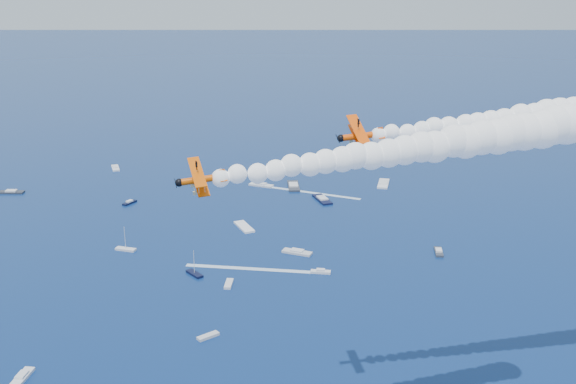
{
  "coord_description": "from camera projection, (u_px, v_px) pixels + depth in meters",
  "views": [
    {
      "loc": [
        -6.46,
        -95.64,
        86.01
      ],
      "look_at": [
        -7.34,
        9.5,
        51.71
      ],
      "focal_mm": 43.0,
      "sensor_mm": 36.0,
      "label": 1
    }
  ],
  "objects": [
    {
      "name": "spectator_boats",
      "position": [
        284.0,
        234.0,
        233.11
      ],
      "size": [
        247.53,
        176.68,
        0.7
      ],
      "color": "white",
      "rests_on": "ground"
    },
    {
      "name": "boat_wakes",
      "position": [
        420.0,
        258.0,
        214.52
      ],
      "size": [
        175.29,
        130.33,
        0.04
      ],
      "color": "white",
      "rests_on": "ground"
    },
    {
      "name": "smoke_trail_trail",
      "position": [
        405.0,
        150.0,
        106.26
      ],
      "size": [
        65.35,
        36.57,
        11.5
      ],
      "primitive_type": null,
      "rotation": [
        0.0,
        0.0,
        3.4
      ],
      "color": "white"
    },
    {
      "name": "biplane_trail",
      "position": [
        202.0,
        180.0,
        99.53
      ],
      "size": [
        9.35,
        10.95,
        7.5
      ],
      "primitive_type": null,
      "rotation": [
        -0.27,
        0.07,
        3.4
      ],
      "color": "#EB5704"
    },
    {
      "name": "biplane_lead",
      "position": [
        361.0,
        136.0,
        117.96
      ],
      "size": [
        9.72,
        11.72,
        8.78
      ],
      "primitive_type": null,
      "rotation": [
        -0.35,
        0.07,
        3.32
      ],
      "color": "#FF4E05"
    },
    {
      "name": "smoke_trail_lead",
      "position": [
        534.0,
        116.0,
        122.31
      ],
      "size": [
        64.94,
        27.78,
        11.5
      ],
      "primitive_type": null,
      "rotation": [
        0.0,
        0.0,
        3.32
      ],
      "color": "white"
    }
  ]
}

